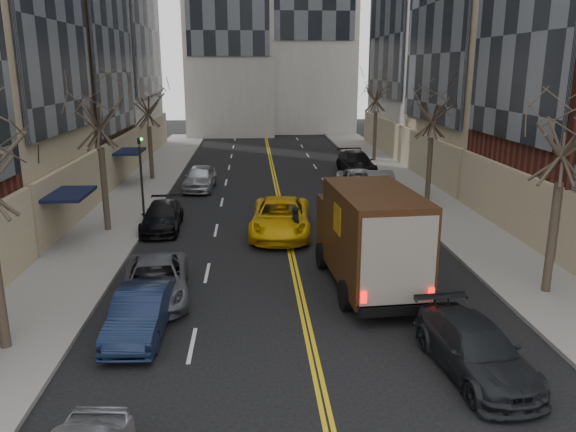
% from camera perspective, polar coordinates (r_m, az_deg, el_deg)
% --- Properties ---
extents(sidewalk_left, '(4.00, 66.00, 0.15)m').
position_cam_1_polar(sidewalk_left, '(35.77, -15.49, 1.72)').
color(sidewalk_left, slate).
rests_on(sidewalk_left, ground).
extents(sidewalk_right, '(4.00, 66.00, 0.15)m').
position_cam_1_polar(sidewalk_right, '(36.59, 13.30, 2.16)').
color(sidewalk_right, slate).
rests_on(sidewalk_right, ground).
extents(tree_lf_mid, '(3.20, 3.20, 8.91)m').
position_cam_1_polar(tree_lf_mid, '(28.07, -18.87, 11.45)').
color(tree_lf_mid, '#382D23').
rests_on(tree_lf_mid, sidewalk_left).
extents(tree_lf_far, '(3.20, 3.20, 8.12)m').
position_cam_1_polar(tree_lf_far, '(40.79, -14.12, 11.85)').
color(tree_lf_far, '#382D23').
rests_on(tree_lf_far, sidewalk_left).
extents(tree_rt_near, '(3.20, 3.20, 8.71)m').
position_cam_1_polar(tree_rt_near, '(20.96, 26.57, 9.36)').
color(tree_rt_near, '#382D23').
rests_on(tree_rt_near, sidewalk_right).
extents(tree_rt_mid, '(3.20, 3.20, 8.32)m').
position_cam_1_polar(tree_rt_mid, '(33.82, 14.58, 11.50)').
color(tree_rt_mid, '#382D23').
rests_on(tree_rt_mid, sidewalk_right).
extents(tree_rt_far, '(3.20, 3.20, 9.11)m').
position_cam_1_polar(tree_rt_far, '(48.27, 9.02, 13.38)').
color(tree_rt_far, '#382D23').
rests_on(tree_rt_far, sidewalk_right).
extents(traffic_signal, '(0.29, 0.26, 4.70)m').
position_cam_1_polar(traffic_signal, '(30.11, -14.72, 4.69)').
color(traffic_signal, black).
rests_on(traffic_signal, sidewalk_left).
extents(ups_truck, '(3.23, 7.11, 3.80)m').
position_cam_1_polar(ups_truck, '(20.57, 8.22, -2.23)').
color(ups_truck, black).
rests_on(ups_truck, ground).
extents(observer_sedan, '(2.44, 4.92, 1.37)m').
position_cam_1_polar(observer_sedan, '(16.07, 18.51, -12.71)').
color(observer_sedan, black).
rests_on(observer_sedan, ground).
extents(taxi, '(3.27, 6.26, 1.68)m').
position_cam_1_polar(taxi, '(27.21, -0.75, -0.15)').
color(taxi, '#DBA809').
rests_on(taxi, ground).
extents(pedestrian, '(0.67, 0.78, 1.81)m').
position_cam_1_polar(pedestrian, '(25.53, 0.82, -1.02)').
color(pedestrian, black).
rests_on(pedestrian, ground).
extents(parked_lf_b, '(1.63, 4.32, 1.41)m').
position_cam_1_polar(parked_lf_b, '(17.81, -14.77, -9.54)').
color(parked_lf_b, '#101A32').
rests_on(parked_lf_b, ground).
extents(parked_lf_c, '(2.81, 5.12, 1.36)m').
position_cam_1_polar(parked_lf_c, '(20.33, -13.32, -6.38)').
color(parked_lf_c, '#53545B').
rests_on(parked_lf_c, ground).
extents(parked_lf_d, '(2.02, 4.66, 1.33)m').
position_cam_1_polar(parked_lf_d, '(28.75, -12.66, -0.05)').
color(parked_lf_d, black).
rests_on(parked_lf_d, ground).
extents(parked_lf_e, '(2.18, 4.81, 1.60)m').
position_cam_1_polar(parked_lf_e, '(37.66, -8.93, 3.87)').
color(parked_lf_e, '#ABAFB3').
rests_on(parked_lf_e, ground).
extents(parked_rt_a, '(1.99, 4.88, 1.57)m').
position_cam_1_polar(parked_rt_a, '(35.43, 9.33, 3.13)').
color(parked_rt_a, '#494C51').
rests_on(parked_rt_a, ground).
extents(parked_rt_b, '(2.95, 5.83, 1.58)m').
position_cam_1_polar(parked_rt_b, '(35.74, 7.25, 3.31)').
color(parked_rt_b, '#ACB0B4').
rests_on(parked_rt_b, ground).
extents(parked_rt_c, '(2.54, 5.73, 1.64)m').
position_cam_1_polar(parked_rt_c, '(43.32, 6.93, 5.40)').
color(parked_rt_c, black).
rests_on(parked_rt_c, ground).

